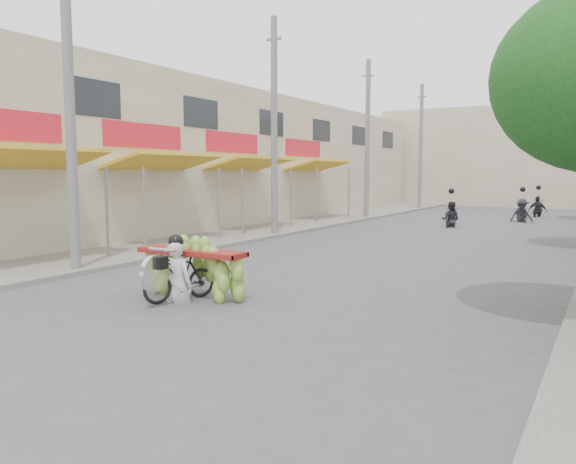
{
  "coord_description": "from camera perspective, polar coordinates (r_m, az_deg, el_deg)",
  "views": [
    {
      "loc": [
        5.58,
        -5.83,
        2.38
      ],
      "look_at": [
        -0.51,
        4.61,
        1.1
      ],
      "focal_mm": 35.0,
      "sensor_mm": 36.0,
      "label": 1
    }
  ],
  "objects": [
    {
      "name": "far_building",
      "position": [
        44.2,
        23.15,
        7.02
      ],
      "size": [
        20.0,
        6.0,
        7.0
      ],
      "primitive_type": "cube",
      "color": "beige",
      "rests_on": "ground"
    },
    {
      "name": "utility_pole_back",
      "position": [
        37.52,
        13.32,
        8.41
      ],
      "size": [
        0.6,
        0.24,
        8.0
      ],
      "color": "slate",
      "rests_on": "ground"
    },
    {
      "name": "utility_pole_near",
      "position": [
        14.19,
        -21.32,
        12.3
      ],
      "size": [
        0.6,
        0.24,
        8.0
      ],
      "color": "slate",
      "rests_on": "ground"
    },
    {
      "name": "shophouse_row_left",
      "position": [
        26.49,
        -11.42,
        7.27
      ],
      "size": [
        9.77,
        40.0,
        6.0
      ],
      "color": "beige",
      "rests_on": "ground"
    },
    {
      "name": "utility_pole_mid",
      "position": [
        21.01,
        -1.42,
        10.54
      ],
      "size": [
        0.6,
        0.24,
        8.0
      ],
      "color": "slate",
      "rests_on": "ground"
    },
    {
      "name": "banana_motorbike",
      "position": [
        10.7,
        -10.48,
        -3.03
      ],
      "size": [
        2.27,
        1.76,
        2.11
      ],
      "color": "black",
      "rests_on": "ground"
    },
    {
      "name": "bg_motorbike_c",
      "position": [
        33.25,
        24.05,
        2.79
      ],
      "size": [
        1.02,
        1.69,
        1.95
      ],
      "color": "black",
      "rests_on": "ground"
    },
    {
      "name": "utility_pole_far",
      "position": [
        29.04,
        8.06,
        9.24
      ],
      "size": [
        0.6,
        0.24,
        8.0
      ],
      "color": "slate",
      "rests_on": "ground"
    },
    {
      "name": "ground",
      "position": [
        8.42,
        -13.17,
        -10.55
      ],
      "size": [
        120.0,
        120.0,
        0.0
      ],
      "primitive_type": "plane",
      "color": "#4E4E53",
      "rests_on": "ground"
    },
    {
      "name": "sidewalk_left",
      "position": [
        24.45,
        -0.9,
        0.6
      ],
      "size": [
        4.0,
        60.0,
        0.12
      ],
      "primitive_type": "cube",
      "color": "gray",
      "rests_on": "ground"
    },
    {
      "name": "bg_motorbike_b",
      "position": [
        29.35,
        22.68,
        2.56
      ],
      "size": [
        1.19,
        1.84,
        1.95
      ],
      "color": "black",
      "rests_on": "ground"
    },
    {
      "name": "bg_motorbike_a",
      "position": [
        25.68,
        16.22,
        2.25
      ],
      "size": [
        0.79,
        1.41,
        1.95
      ],
      "color": "black",
      "rests_on": "ground"
    }
  ]
}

